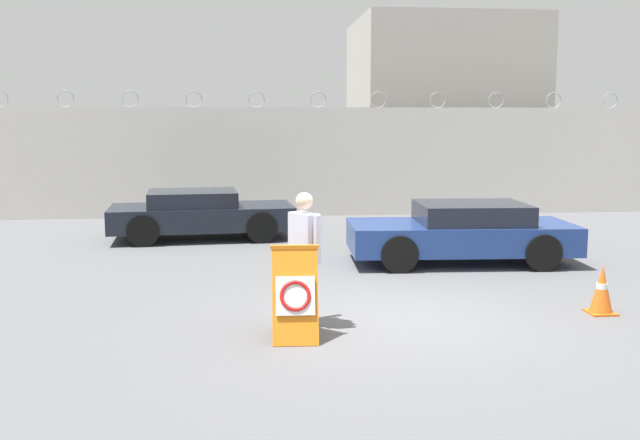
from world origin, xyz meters
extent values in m
plane|color=#5B5B5E|center=(0.00, 0.00, 0.00)|extent=(90.00, 90.00, 0.00)
cube|color=silver|center=(0.00, 11.15, 1.56)|extent=(36.00, 0.30, 3.13)
torus|color=gray|center=(-7.04, 11.15, 3.35)|extent=(0.47, 0.03, 0.47)
torus|color=gray|center=(-5.28, 11.15, 3.35)|extent=(0.47, 0.03, 0.47)
torus|color=gray|center=(-3.52, 11.15, 3.35)|extent=(0.47, 0.03, 0.47)
torus|color=gray|center=(-1.76, 11.15, 3.35)|extent=(0.47, 0.03, 0.47)
torus|color=gray|center=(0.00, 11.15, 3.35)|extent=(0.47, 0.03, 0.47)
torus|color=gray|center=(1.76, 11.15, 3.35)|extent=(0.47, 0.03, 0.47)
torus|color=gray|center=(3.52, 11.15, 3.35)|extent=(0.47, 0.03, 0.47)
torus|color=gray|center=(5.28, 11.15, 3.35)|extent=(0.47, 0.03, 0.47)
torus|color=gray|center=(7.04, 11.15, 3.35)|extent=(0.47, 0.03, 0.47)
torus|color=gray|center=(8.80, 11.15, 3.35)|extent=(0.47, 0.03, 0.47)
cube|color=#B2ADA3|center=(4.90, 15.83, 3.13)|extent=(6.08, 5.49, 6.26)
cube|color=orange|center=(-1.46, -0.83, 0.57)|extent=(0.59, 0.46, 1.16)
cube|color=orange|center=(-1.45, -0.43, 0.57)|extent=(0.59, 0.46, 1.16)
cube|color=orange|center=(-1.45, -0.63, 1.17)|extent=(0.61, 0.08, 0.05)
cube|color=white|center=(-1.46, -0.87, 0.60)|extent=(0.49, 0.20, 0.47)
torus|color=red|center=(-1.46, -0.88, 0.60)|extent=(0.40, 0.19, 0.38)
cylinder|color=black|center=(-1.24, -0.22, 0.43)|extent=(0.15, 0.15, 0.87)
cylinder|color=black|center=(-1.34, -0.07, 0.43)|extent=(0.15, 0.15, 0.87)
cube|color=silver|center=(-1.29, -0.14, 1.20)|extent=(0.42, 0.50, 0.67)
sphere|color=beige|center=(-1.29, -0.14, 1.69)|extent=(0.24, 0.24, 0.24)
cylinder|color=silver|center=(-1.15, -0.38, 1.22)|extent=(0.09, 0.09, 0.64)
cylinder|color=silver|center=(-1.35, 0.15, 1.19)|extent=(0.35, 0.26, 0.61)
cube|color=orange|center=(3.00, 0.03, 0.01)|extent=(0.38, 0.38, 0.03)
cone|color=orange|center=(3.00, 0.03, 0.37)|extent=(0.32, 0.32, 0.67)
cylinder|color=white|center=(3.00, 0.03, 0.40)|extent=(0.16, 0.16, 0.09)
cylinder|color=black|center=(-1.88, 8.21, 0.36)|extent=(0.72, 0.26, 0.71)
cylinder|color=black|center=(-1.74, 6.51, 0.36)|extent=(0.72, 0.26, 0.71)
cylinder|color=black|center=(-4.48, 8.00, 0.36)|extent=(0.72, 0.26, 0.71)
cylinder|color=black|center=(-4.34, 6.29, 0.36)|extent=(0.72, 0.26, 0.71)
cube|color=black|center=(-3.11, 7.25, 0.51)|extent=(4.34, 2.16, 0.53)
cube|color=black|center=(-3.32, 7.23, 0.96)|extent=(2.15, 1.80, 0.36)
cylinder|color=black|center=(0.69, 3.06, 0.34)|extent=(0.70, 0.23, 0.69)
cylinder|color=black|center=(0.78, 4.77, 0.34)|extent=(0.70, 0.23, 0.69)
cylinder|color=black|center=(3.35, 2.93, 0.34)|extent=(0.70, 0.23, 0.69)
cylinder|color=black|center=(3.43, 4.64, 0.34)|extent=(0.70, 0.23, 0.69)
cube|color=navy|center=(2.06, 3.85, 0.51)|extent=(4.37, 2.03, 0.54)
cube|color=black|center=(2.27, 3.84, 0.98)|extent=(2.13, 1.74, 0.39)
camera|label=1|loc=(-2.02, -9.47, 2.75)|focal=40.00mm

